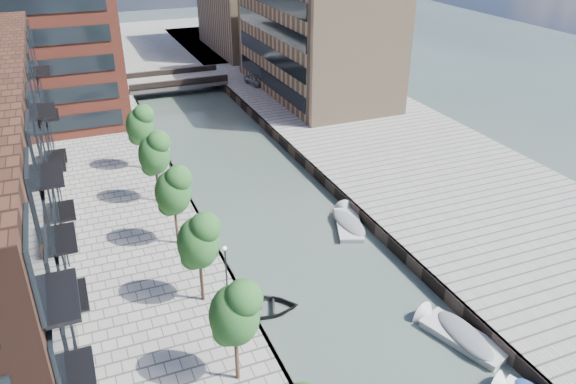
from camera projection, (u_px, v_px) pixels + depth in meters
water at (254, 189)px, 50.27m from camera, size 300.00×300.00×0.00m
quay_right at (406, 156)px, 55.46m from camera, size 20.00×140.00×1.00m
quay_wall_left at (186, 196)px, 47.98m from camera, size 0.25×140.00×1.00m
quay_wall_right at (315, 172)px, 52.11m from camera, size 0.25×140.00×1.00m
far_closure at (142, 45)px, 99.41m from camera, size 80.00×40.00×1.00m
tan_block_near at (315, 36)px, 70.14m from camera, size 12.00×25.00×14.00m
bridge at (175, 81)px, 75.96m from camera, size 13.00×6.00×1.30m
tree_2 at (234, 311)px, 26.87m from camera, size 2.50×2.50×5.95m
tree_3 at (198, 240)px, 32.63m from camera, size 2.50×2.50×5.95m
tree_4 at (173, 189)px, 38.39m from camera, size 2.50×2.50×5.95m
tree_5 at (154, 152)px, 44.15m from camera, size 2.50×2.50×5.95m
tree_6 at (140, 124)px, 49.91m from camera, size 2.50×2.50×5.95m
lamp_1 at (226, 269)px, 33.07m from camera, size 0.24×0.24×4.12m
lamp_2 at (170, 165)px, 46.23m from camera, size 0.24×0.24×4.12m
sloop_4 at (261, 311)px, 35.15m from camera, size 5.54×4.69×0.98m
motorboat_1 at (456, 334)px, 32.93m from camera, size 3.56×5.86×1.85m
motorboat_4 at (348, 222)px, 44.50m from camera, size 3.64×5.64×1.78m
car at (255, 80)px, 75.49m from camera, size 2.33×3.97×1.27m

